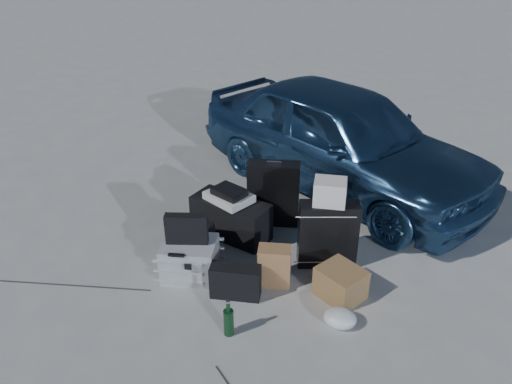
% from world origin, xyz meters
% --- Properties ---
extents(ground, '(60.00, 60.00, 0.00)m').
position_xyz_m(ground, '(0.00, 0.00, 0.00)').
color(ground, '#A8A8A4').
rests_on(ground, ground).
extents(car, '(3.88, 2.77, 1.23)m').
position_xyz_m(car, '(0.29, 2.32, 0.61)').
color(car, '#305A89').
rests_on(car, ground).
extents(pelican_case, '(0.56, 0.50, 0.34)m').
position_xyz_m(pelican_case, '(-0.45, 0.11, 0.17)').
color(pelican_case, gray).
rests_on(pelican_case, ground).
extents(laptop_bag, '(0.37, 0.22, 0.27)m').
position_xyz_m(laptop_bag, '(-0.47, 0.12, 0.48)').
color(laptop_bag, black).
rests_on(laptop_bag, pelican_case).
extents(briefcase, '(0.47, 0.13, 0.36)m').
position_xyz_m(briefcase, '(-0.62, 0.42, 0.18)').
color(briefcase, black).
rests_on(briefcase, ground).
extents(suitcase_left, '(0.56, 0.34, 0.69)m').
position_xyz_m(suitcase_left, '(-0.11, 1.23, 0.34)').
color(suitcase_left, black).
rests_on(suitcase_left, ground).
extents(suitcase_right, '(0.56, 0.39, 0.63)m').
position_xyz_m(suitcase_right, '(0.61, 0.76, 0.32)').
color(suitcase_right, black).
rests_on(suitcase_right, ground).
extents(white_carton, '(0.32, 0.28, 0.22)m').
position_xyz_m(white_carton, '(0.60, 0.77, 0.75)').
color(white_carton, silver).
rests_on(white_carton, suitcase_right).
extents(duffel_bag, '(0.83, 0.47, 0.39)m').
position_xyz_m(duffel_bag, '(-0.40, 0.84, 0.20)').
color(duffel_bag, black).
rests_on(duffel_bag, ground).
extents(flat_box_white, '(0.52, 0.45, 0.08)m').
position_xyz_m(flat_box_white, '(-0.42, 0.84, 0.43)').
color(flat_box_white, silver).
rests_on(flat_box_white, duffel_bag).
extents(flat_box_black, '(0.36, 0.30, 0.07)m').
position_xyz_m(flat_box_black, '(-0.41, 0.82, 0.50)').
color(flat_box_black, black).
rests_on(flat_box_black, flat_box_white).
extents(kraft_bag, '(0.32, 0.24, 0.37)m').
position_xyz_m(kraft_bag, '(0.28, 0.29, 0.19)').
color(kraft_bag, '#9C7044').
rests_on(kraft_bag, ground).
extents(cardboard_box, '(0.46, 0.44, 0.27)m').
position_xyz_m(cardboard_box, '(0.85, 0.36, 0.13)').
color(cardboard_box, olive).
rests_on(cardboard_box, ground).
extents(plastic_bag, '(0.29, 0.26, 0.14)m').
position_xyz_m(plastic_bag, '(0.95, 0.02, 0.07)').
color(plastic_bag, silver).
rests_on(plastic_bag, ground).
extents(messenger_bag, '(0.45, 0.26, 0.30)m').
position_xyz_m(messenger_bag, '(0.04, 0.01, 0.15)').
color(messenger_bag, black).
rests_on(messenger_bag, ground).
extents(green_bottle, '(0.10, 0.10, 0.31)m').
position_xyz_m(green_bottle, '(0.19, -0.41, 0.16)').
color(green_bottle, black).
rests_on(green_bottle, ground).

